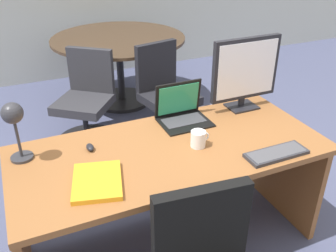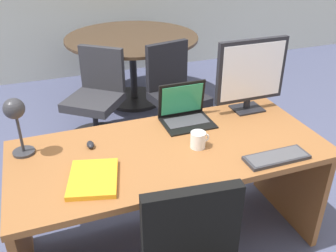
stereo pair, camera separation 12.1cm
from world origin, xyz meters
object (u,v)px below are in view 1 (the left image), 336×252
at_px(desk, 167,173).
at_px(book, 97,181).
at_px(monitor, 245,71).
at_px(mouse, 90,147).
at_px(meeting_table, 119,53).
at_px(meeting_chair_far, 87,107).
at_px(keyboard, 276,154).
at_px(laptop, 181,109).
at_px(coffee_mug, 198,139).
at_px(meeting_chair_near, 166,100).
at_px(desk_lamp, 14,120).

relative_size(desk, book, 5.03).
distance_m(monitor, mouse, 1.12).
bearing_deg(monitor, meeting_table, 97.99).
distance_m(mouse, meeting_chair_far, 1.47).
bearing_deg(meeting_chair_far, keyboard, -70.36).
distance_m(laptop, coffee_mug, 0.35).
xyz_separation_m(book, meeting_chair_near, (1.04, 1.54, -0.41)).
distance_m(desk, coffee_mug, 0.31).
distance_m(mouse, book, 0.32).
distance_m(keyboard, meeting_table, 2.56).
bearing_deg(desk_lamp, meeting_chair_near, 41.10).
bearing_deg(meeting_chair_far, laptop, -73.70).
bearing_deg(laptop, keyboard, -63.81).
distance_m(monitor, laptop, 0.50).
relative_size(desk, monitor, 3.66).
relative_size(monitor, meeting_chair_far, 0.57).
xyz_separation_m(desk_lamp, meeting_chair_far, (0.62, 1.35, -0.64)).
distance_m(desk, mouse, 0.49).
bearing_deg(laptop, mouse, -168.29).
height_order(desk, laptop, laptop).
height_order(mouse, coffee_mug, coffee_mug).
relative_size(desk, coffee_mug, 15.76).
xyz_separation_m(desk, meeting_table, (0.39, 2.20, 0.05)).
height_order(keyboard, book, book).
bearing_deg(mouse, meeting_table, 68.76).
distance_m(keyboard, meeting_chair_far, 2.01).
distance_m(meeting_chair_near, meeting_chair_far, 0.75).
bearing_deg(meeting_chair_near, meeting_chair_far, 167.09).
relative_size(coffee_mug, meeting_chair_near, 0.13).
height_order(monitor, desk_lamp, monitor).
xyz_separation_m(laptop, desk_lamp, (-0.99, -0.09, 0.17)).
xyz_separation_m(laptop, meeting_chair_near, (0.37, 1.09, -0.47)).
bearing_deg(laptop, meeting_chair_far, 106.30).
bearing_deg(desk_lamp, keyboard, -21.63).
bearing_deg(keyboard, laptop, 116.19).
xyz_separation_m(mouse, meeting_chair_far, (0.26, 1.39, -0.41)).
distance_m(coffee_mug, meeting_table, 2.32).
relative_size(monitor, keyboard, 1.36).
xyz_separation_m(mouse, book, (-0.04, -0.32, -0.00)).
height_order(monitor, coffee_mug, monitor).
height_order(laptop, meeting_table, laptop).
bearing_deg(mouse, laptop, 11.71).
height_order(mouse, meeting_table, mouse).
relative_size(mouse, meeting_table, 0.05).
height_order(meeting_table, meeting_chair_far, meeting_chair_far).
bearing_deg(coffee_mug, meeting_chair_near, 73.65).
height_order(mouse, book, mouse).
distance_m(desk, meeting_chair_far, 1.52).
bearing_deg(monitor, laptop, 178.42).
height_order(book, meeting_chair_far, meeting_chair_far).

